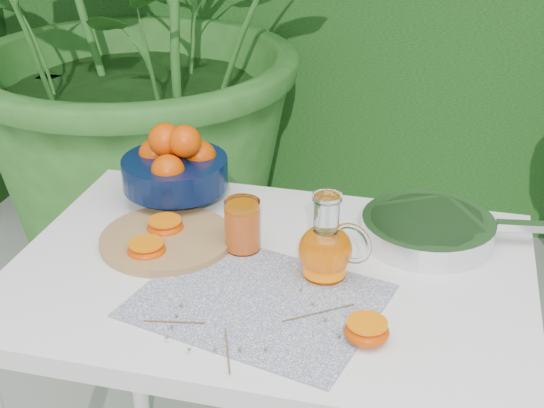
% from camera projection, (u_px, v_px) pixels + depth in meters
% --- Properties ---
extents(potted_plant_left, '(2.68, 2.68, 1.93)m').
position_uv_depth(potted_plant_left, '(150.00, 4.00, 2.55)').
color(potted_plant_left, '#306322').
rests_on(potted_plant_left, ground).
extents(white_table, '(1.00, 0.70, 0.75)m').
position_uv_depth(white_table, '(270.00, 304.00, 1.50)').
color(white_table, white).
rests_on(white_table, ground).
extents(placemat, '(0.48, 0.42, 0.00)m').
position_uv_depth(placemat, '(258.00, 300.00, 1.36)').
color(placemat, '#0D1A4C').
rests_on(placemat, white_table).
extents(cutting_board, '(0.34, 0.34, 0.02)m').
position_uv_depth(cutting_board, '(167.00, 239.00, 1.54)').
color(cutting_board, '#A37149').
rests_on(cutting_board, white_table).
extents(fruit_bowl, '(0.26, 0.26, 0.19)m').
position_uv_depth(fruit_bowl, '(175.00, 166.00, 1.68)').
color(fruit_bowl, black).
rests_on(fruit_bowl, white_table).
extents(juice_pitcher, '(0.16, 0.13, 0.17)m').
position_uv_depth(juice_pitcher, '(326.00, 248.00, 1.41)').
color(juice_pitcher, white).
rests_on(juice_pitcher, white_table).
extents(juice_tumbler, '(0.09, 0.09, 0.11)m').
position_uv_depth(juice_tumbler, '(243.00, 226.00, 1.50)').
color(juice_tumbler, white).
rests_on(juice_tumbler, white_table).
extents(saute_pan, '(0.49, 0.31, 0.05)m').
position_uv_depth(saute_pan, '(430.00, 228.00, 1.55)').
color(saute_pan, silver).
rests_on(saute_pan, white_table).
extents(orange_halves, '(0.55, 0.34, 0.04)m').
position_uv_depth(orange_halves, '(217.00, 265.00, 1.44)').
color(orange_halves, '#E23A02').
rests_on(orange_halves, white_table).
extents(thyme_sprigs, '(0.34, 0.26, 0.01)m').
position_uv_depth(thyme_sprigs, '(244.00, 327.00, 1.28)').
color(thyme_sprigs, brown).
rests_on(thyme_sprigs, white_table).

